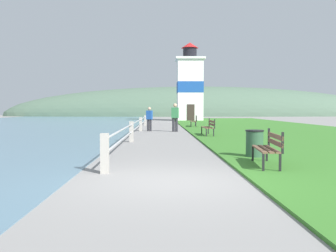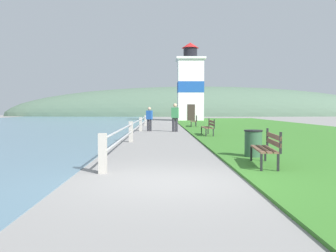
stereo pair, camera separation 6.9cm
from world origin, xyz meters
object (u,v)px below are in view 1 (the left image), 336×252
Objects in this scene: park_bench_near at (269,146)px; trash_bin at (255,144)px; person_strolling at (175,116)px; park_bench_midway at (209,126)px; person_by_railing at (149,118)px; park_bench_far at (194,120)px; lighthouse at (190,86)px.

park_bench_near is 1.76m from trash_bin.
park_bench_near is 0.96× the size of person_strolling.
park_bench_near is 10.66m from park_bench_midway.
park_bench_near is 0.93× the size of park_bench_midway.
person_strolling is 1.80m from person_by_railing.
park_bench_midway is at bearing 93.33° from park_bench_far.
park_bench_midway and park_bench_far have the same top height.
person_strolling is at bearing -68.88° from park_bench_midway.
park_bench_near is 20.52m from park_bench_far.
lighthouse is at bearing -89.13° from park_bench_far.
park_bench_far is (0.14, 9.86, 0.00)m from park_bench_midway.
park_bench_far is 16.93m from lighthouse.
park_bench_near reaches higher than trash_bin.
person_strolling reaches higher than park_bench_near.
person_strolling is (-2.74, -22.35, -3.26)m from lighthouse.
person_strolling is at bearing -77.44° from park_bench_near.
person_by_railing is (-3.44, -5.14, 0.31)m from park_bench_far.
park_bench_near is 15.74m from person_by_railing.
person_strolling is 2.15× the size of trash_bin.
park_bench_midway is at bearing 90.99° from trash_bin.
trash_bin is at bearing -158.81° from person_strolling.
park_bench_far is at bearing -93.30° from lighthouse.
trash_bin is at bearing 89.84° from park_bench_midway.
park_bench_midway is (-0.06, 10.66, 0.00)m from park_bench_near.
park_bench_midway is at bearing -144.46° from person_strolling.
person_strolling is (-1.71, 14.67, 0.44)m from park_bench_near.
park_bench_midway is at bearing -83.72° from park_bench_near.
person_by_railing reaches higher than park_bench_midway.
lighthouse reaches higher than park_bench_midway.
lighthouse is (0.95, 16.50, 3.70)m from park_bench_far.
park_bench_near is at bearing -91.60° from lighthouse.
park_bench_far is at bearing 90.03° from trash_bin.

